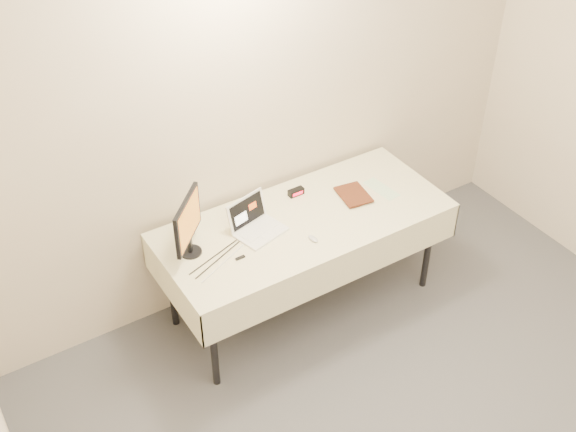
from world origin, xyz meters
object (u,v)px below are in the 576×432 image
monitor (188,223)px  table (304,227)px  book (342,185)px  laptop (255,223)px

monitor → table: bearing=-52.5°
monitor → book: 1.06m
laptop → book: (0.63, -0.03, 0.07)m
table → laptop: 0.34m
laptop → book: bearing=-16.9°
monitor → book: (1.06, -0.04, -0.11)m
table → book: (0.31, 0.04, 0.18)m
laptop → book: 0.63m
table → monitor: (-0.74, 0.09, 0.29)m
table → laptop: size_ratio=5.40×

